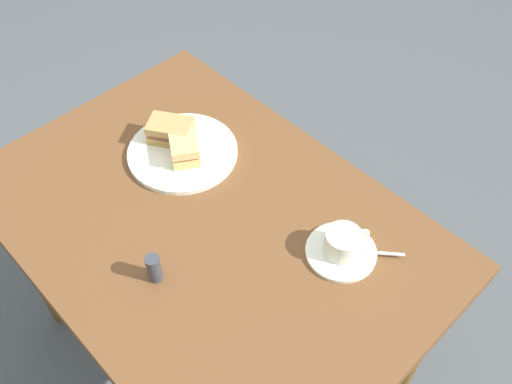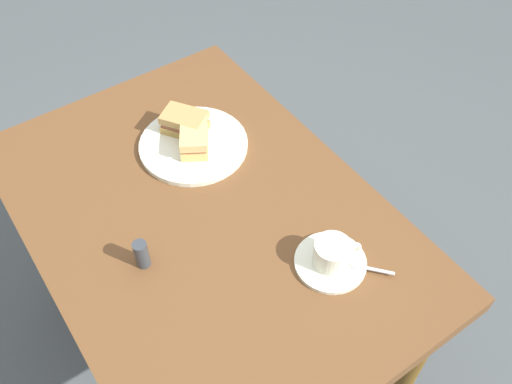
{
  "view_description": "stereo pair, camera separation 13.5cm",
  "coord_description": "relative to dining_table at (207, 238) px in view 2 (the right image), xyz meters",
  "views": [
    {
      "loc": [
        0.67,
        -0.48,
        1.8
      ],
      "look_at": [
        0.04,
        0.13,
        0.76
      ],
      "focal_mm": 39.26,
      "sensor_mm": 36.0,
      "label": 1
    },
    {
      "loc": [
        0.76,
        -0.38,
        1.8
      ],
      "look_at": [
        0.04,
        0.13,
        0.76
      ],
      "focal_mm": 39.26,
      "sensor_mm": 36.0,
      "label": 2
    }
  ],
  "objects": [
    {
      "name": "ground_plane",
      "position": [
        0.0,
        0.0,
        -0.63
      ],
      "size": [
        6.0,
        6.0,
        0.0
      ],
      "primitive_type": "plane",
      "color": "#4A4F51"
    },
    {
      "name": "salt_shaker",
      "position": [
        0.05,
        -0.19,
        0.14
      ],
      "size": [
        0.03,
        0.03,
        0.07
      ],
      "primitive_type": "cylinder",
      "color": "#33383D",
      "rests_on": "dining_table"
    },
    {
      "name": "dining_table",
      "position": [
        0.0,
        0.0,
        0.0
      ],
      "size": [
        1.12,
        0.78,
        0.73
      ],
      "color": "brown",
      "rests_on": "ground_plane"
    },
    {
      "name": "sandwich_back",
      "position": [
        -0.26,
        0.1,
        0.15
      ],
      "size": [
        0.14,
        0.13,
        0.06
      ],
      "color": "#B18B45",
      "rests_on": "sandwich_plate"
    },
    {
      "name": "coffee_cup",
      "position": [
        0.29,
        0.16,
        0.15
      ],
      "size": [
        0.08,
        0.11,
        0.06
      ],
      "color": "silver",
      "rests_on": "coffee_saucer"
    },
    {
      "name": "coffee_saucer",
      "position": [
        0.29,
        0.16,
        0.11
      ],
      "size": [
        0.16,
        0.16,
        0.01
      ],
      "primitive_type": "cylinder",
      "color": "beige",
      "rests_on": "dining_table"
    },
    {
      "name": "spoon",
      "position": [
        0.35,
        0.21,
        0.12
      ],
      "size": [
        0.08,
        0.07,
        0.01
      ],
      "color": "silver",
      "rests_on": "coffee_saucer"
    },
    {
      "name": "sandwich_front",
      "position": [
        -0.2,
        0.1,
        0.15
      ],
      "size": [
        0.15,
        0.13,
        0.06
      ],
      "color": "tan",
      "rests_on": "sandwich_plate"
    },
    {
      "name": "sandwich_plate",
      "position": [
        -0.21,
        0.1,
        0.11
      ],
      "size": [
        0.29,
        0.29,
        0.01
      ],
      "primitive_type": "cylinder",
      "color": "silver",
      "rests_on": "dining_table"
    }
  ]
}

